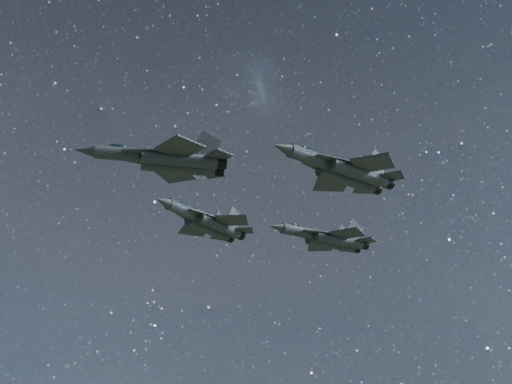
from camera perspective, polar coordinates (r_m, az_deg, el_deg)
jet_lead at (r=72.48m, az=-8.50°, el=3.06°), size 18.72×12.57×4.73m
jet_left at (r=94.99m, az=-4.65°, el=-2.91°), size 19.62×12.85×5.06m
jet_right at (r=71.26m, az=8.36°, el=2.03°), size 18.23×12.77×4.60m
jet_slot at (r=97.76m, az=6.80°, el=-4.42°), size 18.82×13.46×4.82m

